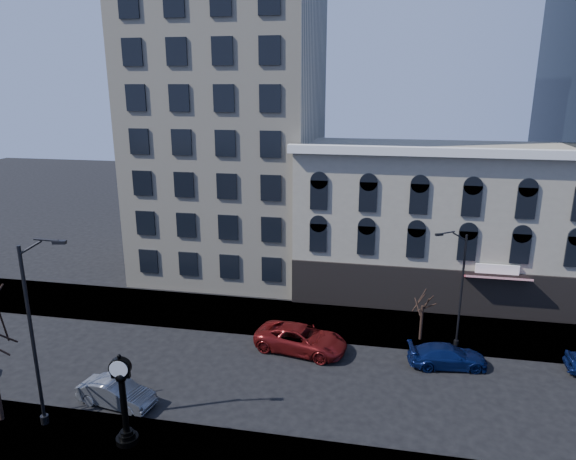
# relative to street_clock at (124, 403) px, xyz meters

# --- Properties ---
(ground) EXTENTS (160.00, 160.00, 0.00)m
(ground) POSITION_rel_street_clock_xyz_m (3.79, 6.88, -2.25)
(ground) COLOR black
(ground) RESTS_ON ground
(sidewalk_far) EXTENTS (160.00, 6.00, 0.12)m
(sidewalk_far) POSITION_rel_street_clock_xyz_m (3.79, 14.88, -2.19)
(sidewalk_far) COLOR gray
(sidewalk_far) RESTS_ON ground
(cream_tower) EXTENTS (15.90, 15.40, 42.50)m
(cream_tower) POSITION_rel_street_clock_xyz_m (-2.32, 25.77, 17.07)
(cream_tower) COLOR beige
(cream_tower) RESTS_ON ground
(victorian_row) EXTENTS (22.60, 11.19, 12.50)m
(victorian_row) POSITION_rel_street_clock_xyz_m (15.79, 22.77, 3.75)
(victorian_row) COLOR #9D9681
(victorian_row) RESTS_ON ground
(street_clock) EXTENTS (1.07, 1.07, 4.71)m
(street_clock) POSITION_rel_street_clock_xyz_m (0.00, 0.00, 0.00)
(street_clock) COLOR black
(street_clock) RESTS_ON sidewalk_near
(street_lamp_near) EXTENTS (2.57, 0.77, 10.02)m
(street_lamp_near) POSITION_rel_street_clock_xyz_m (-4.08, 0.66, 5.43)
(street_lamp_near) COLOR black
(street_lamp_near) RESTS_ON sidewalk_near
(street_lamp_far) EXTENTS (1.96, 1.02, 8.05)m
(street_lamp_far) POSITION_rel_street_clock_xyz_m (16.16, 12.65, 3.95)
(street_lamp_far) COLOR black
(street_lamp_far) RESTS_ON sidewalk_far
(bare_tree_far) EXTENTS (2.27, 2.27, 3.90)m
(bare_tree_far) POSITION_rel_street_clock_xyz_m (14.42, 13.29, 0.81)
(bare_tree_far) COLOR black
(bare_tree_far) RESTS_ON sidewalk_far
(car_near_b) EXTENTS (4.47, 2.17, 1.41)m
(car_near_b) POSITION_rel_street_clock_xyz_m (-2.08, 2.83, -1.54)
(car_near_b) COLOR #595B60
(car_near_b) RESTS_ON ground
(car_far_a) EXTENTS (6.37, 3.82, 1.66)m
(car_far_a) POSITION_rel_street_clock_xyz_m (6.73, 10.47, -1.42)
(car_far_a) COLOR maroon
(car_far_a) RESTS_ON ground
(car_far_b) EXTENTS (4.95, 2.55, 1.37)m
(car_far_b) POSITION_rel_street_clock_xyz_m (15.85, 10.27, -1.56)
(car_far_b) COLOR #0C194C
(car_far_b) RESTS_ON ground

